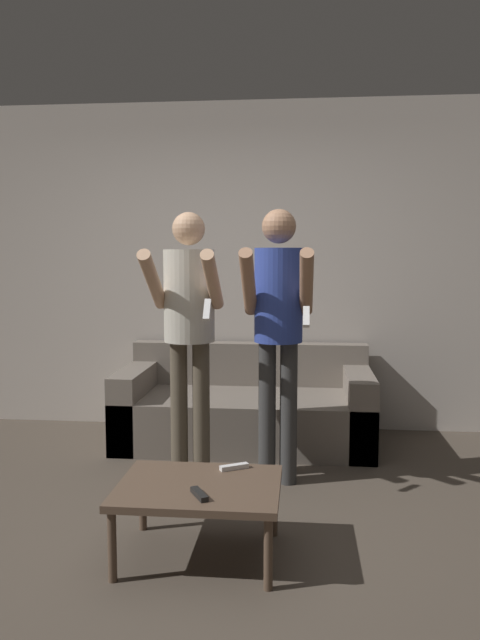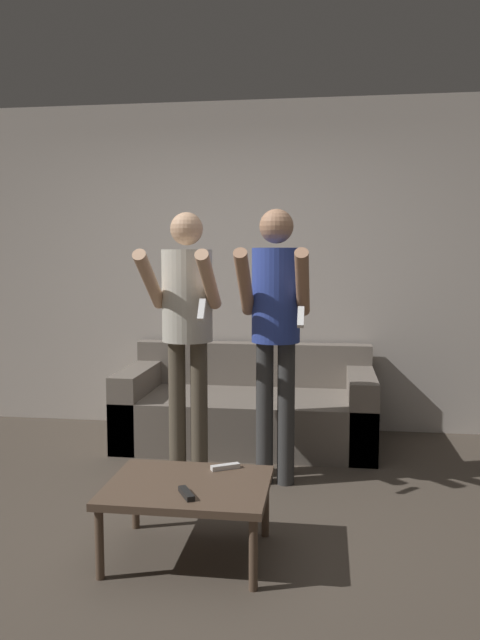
# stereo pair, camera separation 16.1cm
# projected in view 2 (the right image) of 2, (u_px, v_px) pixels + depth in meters

# --- Properties ---
(ground_plane) EXTENTS (14.00, 14.00, 0.00)m
(ground_plane) POSITION_uv_depth(u_px,v_px,m) (181.00, 540.00, 3.18)
(ground_plane) COLOR #4C4238
(wall_back) EXTENTS (6.40, 0.06, 2.70)m
(wall_back) POSITION_uv_depth(u_px,v_px,m) (240.00, 267.00, 5.21)
(wall_back) COLOR beige
(wall_back) RESTS_ON ground_plane
(couch) EXTENTS (1.92, 0.91, 0.73)m
(couch) POSITION_uv_depth(u_px,v_px,m) (248.00, 410.00, 4.83)
(couch) COLOR slate
(couch) RESTS_ON ground_plane
(person_standing_left) EXTENTS (0.44, 0.64, 1.72)m
(person_standing_left) POSITION_uv_depth(u_px,v_px,m) (187.00, 315.00, 3.93)
(person_standing_left) COLOR brown
(person_standing_left) RESTS_ON ground_plane
(person_standing_right) EXTENTS (0.42, 0.60, 1.73)m
(person_standing_right) POSITION_uv_depth(u_px,v_px,m) (276.00, 316.00, 3.86)
(person_standing_right) COLOR #383838
(person_standing_right) RESTS_ON ground_plane
(coffee_table) EXTENTS (0.77, 0.61, 0.36)m
(coffee_table) POSITION_uv_depth(u_px,v_px,m) (188.00, 491.00, 2.99)
(coffee_table) COLOR brown
(coffee_table) RESTS_ON ground_plane
(remote_near) EXTENTS (0.10, 0.15, 0.02)m
(remote_near) POSITION_uv_depth(u_px,v_px,m) (186.00, 493.00, 2.82)
(remote_near) COLOR black
(remote_near) RESTS_ON coffee_table
(remote_far) EXTENTS (0.15, 0.11, 0.02)m
(remote_far) POSITION_uv_depth(u_px,v_px,m) (225.00, 467.00, 3.18)
(remote_far) COLOR white
(remote_far) RESTS_ON coffee_table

